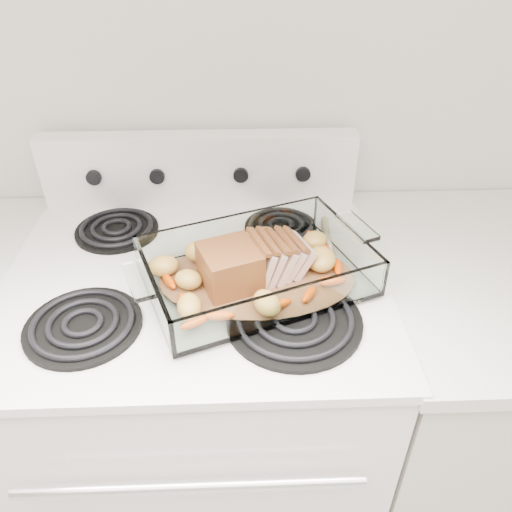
{
  "coord_description": "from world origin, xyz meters",
  "views": [
    {
      "loc": [
        0.1,
        0.83,
        1.56
      ],
      "look_at": [
        0.13,
        1.63,
        0.99
      ],
      "focal_mm": 35.0,
      "sensor_mm": 36.0,
      "label": 1
    }
  ],
  "objects_px": {
    "baking_dish": "(256,273)",
    "pork_roast": "(246,262)",
    "counter_right": "(458,406)",
    "electric_range": "(207,409)"
  },
  "relations": [
    {
      "from": "electric_range",
      "to": "counter_right",
      "type": "relative_size",
      "value": 1.2
    },
    {
      "from": "baking_dish",
      "to": "pork_roast",
      "type": "height_order",
      "value": "pork_roast"
    },
    {
      "from": "baking_dish",
      "to": "pork_roast",
      "type": "bearing_deg",
      "value": 159.0
    },
    {
      "from": "electric_range",
      "to": "baking_dish",
      "type": "distance_m",
      "value": 0.5
    },
    {
      "from": "pork_roast",
      "to": "baking_dish",
      "type": "bearing_deg",
      "value": -7.16
    },
    {
      "from": "baking_dish",
      "to": "counter_right",
      "type": "bearing_deg",
      "value": -15.82
    },
    {
      "from": "electric_range",
      "to": "baking_dish",
      "type": "height_order",
      "value": "electric_range"
    },
    {
      "from": "counter_right",
      "to": "pork_roast",
      "type": "height_order",
      "value": "pork_roast"
    },
    {
      "from": "counter_right",
      "to": "electric_range",
      "type": "bearing_deg",
      "value": 179.9
    },
    {
      "from": "counter_right",
      "to": "pork_roast",
      "type": "xyz_separation_m",
      "value": [
        -0.56,
        -0.05,
        0.53
      ]
    }
  ]
}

